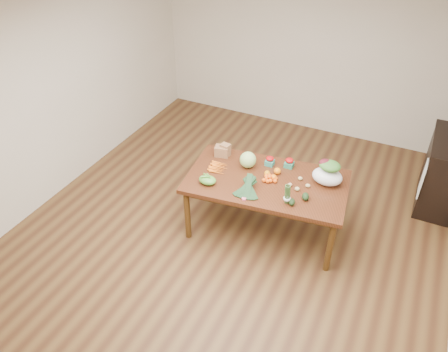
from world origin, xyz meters
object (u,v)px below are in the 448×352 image
at_px(asparagus_bundle, 287,194).
at_px(paper_bag, 222,150).
at_px(dining_table, 265,205).
at_px(cabinet, 445,173).
at_px(mandarin_cluster, 269,178).
at_px(kale_bunch, 247,188).
at_px(salad_bag, 328,174).
at_px(cabbage, 248,160).

bearing_deg(asparagus_bundle, paper_bag, 145.44).
height_order(dining_table, cabinet, cabinet).
xyz_separation_m(mandarin_cluster, kale_bunch, (-0.14, -0.35, 0.04)).
distance_m(asparagus_bundle, salad_bag, 0.61).
relative_size(cabinet, asparagus_bundle, 4.08).
xyz_separation_m(mandarin_cluster, asparagus_bundle, (0.31, -0.30, 0.09)).
bearing_deg(cabinet, dining_table, -141.55).
relative_size(dining_table, paper_bag, 8.11).
distance_m(mandarin_cluster, kale_bunch, 0.37).
bearing_deg(dining_table, mandarin_cluster, 4.33).
xyz_separation_m(dining_table, kale_bunch, (-0.11, -0.34, 0.45)).
bearing_deg(mandarin_cluster, dining_table, -168.72).
relative_size(dining_table, salad_bag, 5.33).
bearing_deg(cabinet, kale_bunch, -137.34).
bearing_deg(asparagus_bundle, salad_bag, 54.48).
bearing_deg(salad_bag, asparagus_bundle, -118.56).
bearing_deg(mandarin_cluster, paper_bag, 161.94).
bearing_deg(mandarin_cluster, cabbage, 155.91).
distance_m(paper_bag, mandarin_cluster, 0.75).
relative_size(cabinet, salad_bag, 2.99).
height_order(paper_bag, kale_bunch, kale_bunch).
xyz_separation_m(cabbage, mandarin_cluster, (0.33, -0.15, -0.06)).
bearing_deg(dining_table, paper_bag, 153.90).
bearing_deg(dining_table, cabbage, 146.22).
bearing_deg(kale_bunch, cabinet, 35.71).
distance_m(dining_table, cabinet, 2.42).
bearing_deg(mandarin_cluster, salad_bag, 20.79).
relative_size(dining_table, cabbage, 9.25).
bearing_deg(asparagus_bundle, cabinet, 42.29).
distance_m(cabinet, mandarin_cluster, 2.41).
height_order(dining_table, mandarin_cluster, mandarin_cluster).
xyz_separation_m(paper_bag, asparagus_bundle, (1.03, -0.54, 0.05)).
bearing_deg(salad_bag, mandarin_cluster, -159.21).
relative_size(paper_bag, kale_bunch, 0.56).
height_order(kale_bunch, salad_bag, salad_bag).
xyz_separation_m(cabinet, cabbage, (-2.19, -1.35, 0.38)).
bearing_deg(cabbage, dining_table, -26.83).
bearing_deg(dining_table, salad_bag, 13.44).
relative_size(dining_table, kale_bunch, 4.55).
height_order(mandarin_cluster, kale_bunch, kale_bunch).
distance_m(cabinet, salad_bag, 1.83).
height_order(asparagus_bundle, salad_bag, salad_bag).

